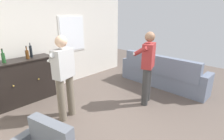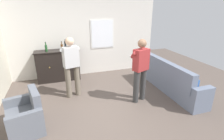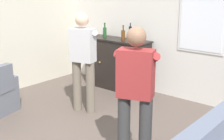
{
  "view_description": "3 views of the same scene",
  "coord_description": "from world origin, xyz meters",
  "px_view_note": "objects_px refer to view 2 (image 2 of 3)",
  "views": [
    {
      "loc": [
        -2.35,
        -1.86,
        2.08
      ],
      "look_at": [
        0.25,
        0.64,
        0.87
      ],
      "focal_mm": 28.0,
      "sensor_mm": 36.0,
      "label": 1
    },
    {
      "loc": [
        -1.08,
        -3.59,
        2.44
      ],
      "look_at": [
        0.25,
        0.43,
        0.87
      ],
      "focal_mm": 28.0,
      "sensor_mm": 36.0,
      "label": 2
    },
    {
      "loc": [
        2.87,
        -2.56,
        2.12
      ],
      "look_at": [
        0.26,
        0.55,
        1.0
      ],
      "focal_mm": 50.0,
      "sensor_mm": 36.0,
      "label": 3
    }
  ],
  "objects_px": {
    "bottle_spirits_clear": "(62,47)",
    "couch": "(170,80)",
    "armchair": "(26,117)",
    "person_standing_right": "(140,68)",
    "bottle_wine_green": "(65,45)",
    "person_standing_left": "(71,65)",
    "sideboard_cabinet": "(58,65)",
    "bottle_liquor_amber": "(46,48)"
  },
  "relations": [
    {
      "from": "armchair",
      "to": "person_standing_left",
      "type": "relative_size",
      "value": 0.6
    },
    {
      "from": "bottle_wine_green",
      "to": "person_standing_left",
      "type": "relative_size",
      "value": 0.21
    },
    {
      "from": "sideboard_cabinet",
      "to": "person_standing_right",
      "type": "bearing_deg",
      "value": -46.98
    },
    {
      "from": "bottle_liquor_amber",
      "to": "person_standing_right",
      "type": "xyz_separation_m",
      "value": [
        2.29,
        -2.09,
        -0.23
      ]
    },
    {
      "from": "bottle_spirits_clear",
      "to": "person_standing_right",
      "type": "bearing_deg",
      "value": -49.13
    },
    {
      "from": "couch",
      "to": "bottle_wine_green",
      "type": "height_order",
      "value": "bottle_wine_green"
    },
    {
      "from": "bottle_spirits_clear",
      "to": "bottle_wine_green",
      "type": "bearing_deg",
      "value": 30.89
    },
    {
      "from": "couch",
      "to": "bottle_liquor_amber",
      "type": "distance_m",
      "value": 3.97
    },
    {
      "from": "couch",
      "to": "person_standing_right",
      "type": "bearing_deg",
      "value": -168.91
    },
    {
      "from": "couch",
      "to": "armchair",
      "type": "relative_size",
      "value": 2.53
    },
    {
      "from": "couch",
      "to": "bottle_liquor_amber",
      "type": "height_order",
      "value": "bottle_liquor_amber"
    },
    {
      "from": "armchair",
      "to": "sideboard_cabinet",
      "type": "distance_m",
      "value": 2.59
    },
    {
      "from": "bottle_spirits_clear",
      "to": "couch",
      "type": "bearing_deg",
      "value": -32.58
    },
    {
      "from": "couch",
      "to": "armchair",
      "type": "height_order",
      "value": "couch"
    },
    {
      "from": "sideboard_cabinet",
      "to": "bottle_wine_green",
      "type": "distance_m",
      "value": 0.73
    },
    {
      "from": "couch",
      "to": "bottle_wine_green",
      "type": "bearing_deg",
      "value": 145.33
    },
    {
      "from": "couch",
      "to": "person_standing_left",
      "type": "distance_m",
      "value": 2.89
    },
    {
      "from": "couch",
      "to": "bottle_spirits_clear",
      "type": "xyz_separation_m",
      "value": [
        -2.92,
        1.87,
        0.8
      ]
    },
    {
      "from": "bottle_wine_green",
      "to": "bottle_spirits_clear",
      "type": "distance_m",
      "value": 0.14
    },
    {
      "from": "couch",
      "to": "person_standing_left",
      "type": "height_order",
      "value": "person_standing_left"
    },
    {
      "from": "couch",
      "to": "bottle_wine_green",
      "type": "relative_size",
      "value": 7.39
    },
    {
      "from": "person_standing_left",
      "to": "person_standing_right",
      "type": "height_order",
      "value": "same"
    },
    {
      "from": "armchair",
      "to": "person_standing_right",
      "type": "relative_size",
      "value": 0.6
    },
    {
      "from": "bottle_liquor_amber",
      "to": "person_standing_left",
      "type": "xyz_separation_m",
      "value": [
        0.64,
        -1.28,
        -0.23
      ]
    },
    {
      "from": "person_standing_right",
      "to": "couch",
      "type": "bearing_deg",
      "value": 11.09
    },
    {
      "from": "couch",
      "to": "bottle_wine_green",
      "type": "xyz_separation_m",
      "value": [
        -2.81,
        1.94,
        0.83
      ]
    },
    {
      "from": "bottle_liquor_amber",
      "to": "bottle_wine_green",
      "type": "bearing_deg",
      "value": 6.19
    },
    {
      "from": "sideboard_cabinet",
      "to": "bottle_liquor_amber",
      "type": "bearing_deg",
      "value": -173.94
    },
    {
      "from": "armchair",
      "to": "couch",
      "type": "bearing_deg",
      "value": 8.26
    },
    {
      "from": "bottle_liquor_amber",
      "to": "person_standing_right",
      "type": "distance_m",
      "value": 3.11
    },
    {
      "from": "sideboard_cabinet",
      "to": "bottle_liquor_amber",
      "type": "height_order",
      "value": "bottle_liquor_amber"
    },
    {
      "from": "bottle_wine_green",
      "to": "bottle_spirits_clear",
      "type": "height_order",
      "value": "bottle_wine_green"
    },
    {
      "from": "bottle_wine_green",
      "to": "person_standing_left",
      "type": "distance_m",
      "value": 1.37
    },
    {
      "from": "armchair",
      "to": "person_standing_right",
      "type": "distance_m",
      "value": 2.84
    },
    {
      "from": "bottle_wine_green",
      "to": "person_standing_right",
      "type": "bearing_deg",
      "value": -52.0
    },
    {
      "from": "bottle_liquor_amber",
      "to": "bottle_spirits_clear",
      "type": "height_order",
      "value": "bottle_liquor_amber"
    },
    {
      "from": "bottle_wine_green",
      "to": "bottle_spirits_clear",
      "type": "relative_size",
      "value": 1.16
    },
    {
      "from": "sideboard_cabinet",
      "to": "person_standing_left",
      "type": "xyz_separation_m",
      "value": [
        0.33,
        -1.31,
        0.41
      ]
    },
    {
      "from": "armchair",
      "to": "sideboard_cabinet",
      "type": "height_order",
      "value": "sideboard_cabinet"
    },
    {
      "from": "sideboard_cabinet",
      "to": "bottle_wine_green",
      "type": "height_order",
      "value": "bottle_wine_green"
    },
    {
      "from": "bottle_wine_green",
      "to": "bottle_spirits_clear",
      "type": "xyz_separation_m",
      "value": [
        -0.12,
        -0.07,
        -0.04
      ]
    },
    {
      "from": "bottle_spirits_clear",
      "to": "person_standing_left",
      "type": "bearing_deg",
      "value": -83.11
    }
  ]
}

